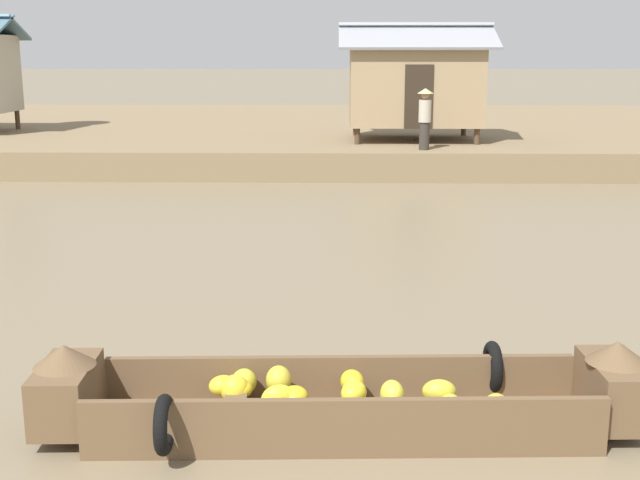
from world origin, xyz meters
name	(u,v)px	position (x,y,z in m)	size (l,w,h in m)	color
ground_plane	(362,263)	(0.00, 10.00, 0.00)	(300.00, 300.00, 0.00)	#7A6B51
riverbank_strip	(349,132)	(0.00, 28.52, 0.39)	(160.00, 20.00, 0.79)	#7F6B4C
banana_boat	(340,401)	(-0.38, 3.79, 0.29)	(5.61, 1.90, 0.86)	brown
stilt_house_mid_left	(414,82)	(1.88, 22.02, 2.51)	(4.55, 3.51, 3.46)	#4C3826
vendor_person	(425,116)	(1.95, 19.39, 1.72)	(0.44, 0.44, 1.66)	#332D28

